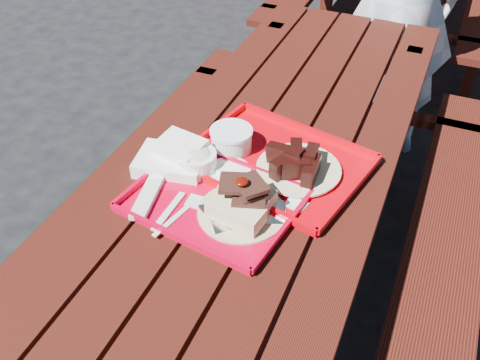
{
  "coord_description": "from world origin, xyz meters",
  "views": [
    {
      "loc": [
        0.43,
        -1.15,
        1.74
      ],
      "look_at": [
        0.0,
        -0.15,
        0.82
      ],
      "focal_mm": 40.0,
      "sensor_mm": 36.0,
      "label": 1
    }
  ],
  "objects": [
    {
      "name": "white_cloth",
      "position": [
        -0.23,
        -0.1,
        0.78
      ],
      "size": [
        0.22,
        0.18,
        0.08
      ],
      "color": "white",
      "rests_on": "picnic_table_near"
    },
    {
      "name": "near_tray",
      "position": [
        -0.05,
        -0.18,
        0.78
      ],
      "size": [
        0.49,
        0.41,
        0.14
      ],
      "color": "red",
      "rests_on": "picnic_table_near"
    },
    {
      "name": "ground",
      "position": [
        0.0,
        0.0,
        0.0
      ],
      "size": [
        60.0,
        60.0,
        0.0
      ],
      "primitive_type": "plane",
      "color": "black",
      "rests_on": "ground"
    },
    {
      "name": "far_tray",
      "position": [
        0.03,
        0.02,
        0.78
      ],
      "size": [
        0.57,
        0.49,
        0.08
      ],
      "color": "#C7000B",
      "rests_on": "picnic_table_near"
    },
    {
      "name": "picnic_table_near",
      "position": [
        -0.0,
        0.0,
        0.56
      ],
      "size": [
        1.41,
        2.4,
        0.75
      ],
      "color": "#40140C",
      "rests_on": "ground"
    }
  ]
}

